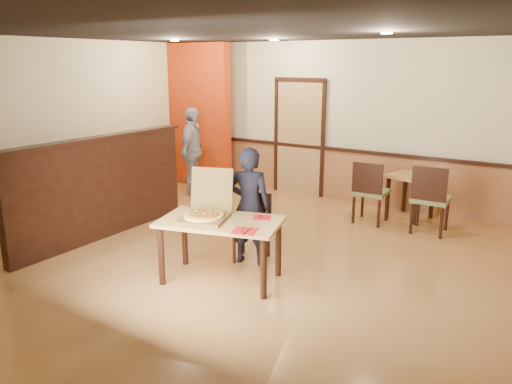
# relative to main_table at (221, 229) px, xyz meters

# --- Properties ---
(floor) EXTENTS (7.00, 7.00, 0.00)m
(floor) POSITION_rel_main_table_xyz_m (-0.30, 0.49, -0.62)
(floor) COLOR #B58046
(floor) RESTS_ON ground
(ceiling) EXTENTS (7.00, 7.00, 0.00)m
(ceiling) POSITION_rel_main_table_xyz_m (-0.30, 0.49, 2.18)
(ceiling) COLOR black
(ceiling) RESTS_ON wall_back
(wall_back) EXTENTS (7.00, 0.00, 7.00)m
(wall_back) POSITION_rel_main_table_xyz_m (-0.30, 3.99, 0.78)
(wall_back) COLOR beige
(wall_back) RESTS_ON floor
(wall_left) EXTENTS (0.00, 7.00, 7.00)m
(wall_left) POSITION_rel_main_table_xyz_m (-3.80, 0.49, 0.78)
(wall_left) COLOR beige
(wall_left) RESTS_ON floor
(wainscot_back) EXTENTS (7.00, 0.04, 0.90)m
(wainscot_back) POSITION_rel_main_table_xyz_m (-0.30, 3.96, -0.17)
(wainscot_back) COLOR #9A623D
(wainscot_back) RESTS_ON floor
(chair_rail_back) EXTENTS (7.00, 0.06, 0.06)m
(chair_rail_back) POSITION_rel_main_table_xyz_m (-0.30, 3.94, 0.30)
(chair_rail_back) COLOR black
(chair_rail_back) RESTS_ON wall_back
(back_door) EXTENTS (0.90, 0.06, 2.10)m
(back_door) POSITION_rel_main_table_xyz_m (-1.10, 3.95, 0.43)
(back_door) COLOR tan
(back_door) RESTS_ON wall_back
(booth_partition) EXTENTS (0.20, 3.10, 1.44)m
(booth_partition) POSITION_rel_main_table_xyz_m (-2.30, 0.29, 0.12)
(booth_partition) COLOR black
(booth_partition) RESTS_ON floor
(red_accent_panel) EXTENTS (1.60, 0.20, 2.78)m
(red_accent_panel) POSITION_rel_main_table_xyz_m (-3.20, 3.49, 0.78)
(red_accent_panel) COLOR #A92F0C
(red_accent_panel) RESTS_ON floor
(spot_a) EXTENTS (0.14, 0.14, 0.02)m
(spot_a) POSITION_rel_main_table_xyz_m (-2.60, 2.29, 2.16)
(spot_a) COLOR beige
(spot_a) RESTS_ON ceiling
(spot_b) EXTENTS (0.14, 0.14, 0.02)m
(spot_b) POSITION_rel_main_table_xyz_m (-1.10, 2.99, 2.16)
(spot_b) COLOR beige
(spot_b) RESTS_ON ceiling
(spot_c) EXTENTS (0.14, 0.14, 0.02)m
(spot_c) POSITION_rel_main_table_xyz_m (1.10, 1.99, 2.16)
(spot_c) COLOR beige
(spot_c) RESTS_ON ceiling
(main_table) EXTENTS (1.51, 1.11, 0.72)m
(main_table) POSITION_rel_main_table_xyz_m (0.00, 0.00, 0.00)
(main_table) COLOR tan
(main_table) RESTS_ON floor
(diner_chair) EXTENTS (0.51, 0.51, 0.84)m
(diner_chair) POSITION_rel_main_table_xyz_m (-0.05, 0.75, -0.16)
(diner_chair) COLOR olive
(diner_chair) RESTS_ON floor
(side_chair_left) EXTENTS (0.50, 0.50, 0.98)m
(side_chair_left) POSITION_rel_main_table_xyz_m (0.68, 2.92, -0.08)
(side_chair_left) COLOR olive
(side_chair_left) RESTS_ON floor
(side_chair_right) EXTENTS (0.53, 0.53, 1.02)m
(side_chair_right) POSITION_rel_main_table_xyz_m (1.58, 2.92, -0.06)
(side_chair_right) COLOR olive
(side_chair_right) RESTS_ON floor
(side_table) EXTENTS (0.80, 0.80, 0.70)m
(side_table) POSITION_rel_main_table_xyz_m (1.13, 3.54, -0.08)
(side_table) COLOR tan
(side_table) RESTS_ON floor
(diner) EXTENTS (0.62, 0.50, 1.46)m
(diner) POSITION_rel_main_table_xyz_m (-0.02, 0.62, 0.12)
(diner) COLOR black
(diner) RESTS_ON floor
(passerby) EXTENTS (0.72, 1.04, 1.64)m
(passerby) POSITION_rel_main_table_xyz_m (-2.74, 2.82, 0.20)
(passerby) COLOR gray
(passerby) RESTS_ON floor
(pizza_box) EXTENTS (0.66, 0.72, 0.53)m
(pizza_box) POSITION_rel_main_table_xyz_m (-0.18, -0.04, 0.18)
(pizza_box) COLOR brown
(pizza_box) RESTS_ON main_table
(pizza) EXTENTS (0.49, 0.49, 0.03)m
(pizza) POSITION_rel_main_table_xyz_m (-0.16, -0.10, 0.16)
(pizza) COLOR #F8C85A
(pizza) RESTS_ON pizza_box
(napkin_near) EXTENTS (0.30, 0.30, 0.01)m
(napkin_near) POSITION_rel_main_table_xyz_m (0.44, -0.17, 0.11)
(napkin_near) COLOR red
(napkin_near) RESTS_ON main_table
(napkin_far) EXTENTS (0.26, 0.26, 0.01)m
(napkin_far) POSITION_rel_main_table_xyz_m (0.35, 0.32, 0.11)
(napkin_far) COLOR red
(napkin_far) RESTS_ON main_table
(condiment) EXTENTS (0.06, 0.06, 0.15)m
(condiment) POSITION_rel_main_table_xyz_m (1.26, 3.69, 0.16)
(condiment) COLOR brown
(condiment) RESTS_ON side_table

